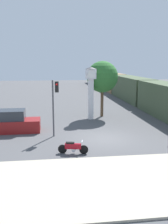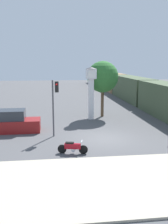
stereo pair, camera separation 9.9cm
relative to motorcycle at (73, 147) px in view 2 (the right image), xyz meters
name	(u,v)px [view 2 (the right image)]	position (x,y,z in m)	size (l,w,h in m)	color
ground_plane	(104,139)	(2.55, 2.74, -0.40)	(120.00, 120.00, 0.00)	#4C4C4F
sidewalk_strip	(133,180)	(2.55, -4.00, -0.35)	(36.00, 6.00, 0.10)	#B2A893
motorcycle	(73,147)	(0.00, 0.00, 0.00)	(1.85, 0.56, 0.83)	black
clock_tower	(91,85)	(2.57, 9.34, 2.96)	(1.12, 1.12, 5.11)	white
freight_train	(120,84)	(10.56, 28.06, 1.30)	(2.80, 52.72, 3.40)	#425138
traffic_light	(55,98)	(-0.99, 3.88, 2.53)	(0.50, 0.35, 4.27)	#47474C
street_tree	(103,77)	(3.91, 10.34, 3.68)	(3.17, 3.17, 5.68)	brown
parked_car	(13,123)	(-4.38, 5.56, 0.35)	(4.21, 1.83, 1.80)	maroon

